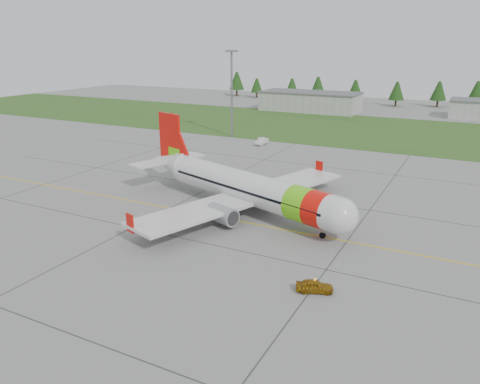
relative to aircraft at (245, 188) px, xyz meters
The scene contains 9 objects.
ground 13.36m from the aircraft, 66.37° to the right, with size 320.00×320.00×0.00m, color gray.
aircraft is the anchor object (origin of this frame).
follow_me_car 22.80m from the aircraft, 46.96° to the right, with size 1.39×1.18×3.45m, color orange.
service_van 44.15m from the aircraft, 111.82° to the left, with size 1.61×1.52×4.62m, color silver.
grass_strip 70.42m from the aircraft, 85.77° to the left, with size 320.00×50.00×0.03m, color #30561E.
taxi_guideline 7.27m from the aircraft, 36.61° to the right, with size 120.00×0.25×0.02m, color gold.
hangar_west 101.24m from the aircraft, 104.19° to the left, with size 32.00×14.00×6.00m, color #A8A8A3.
floodlight_mast 53.79m from the aircraft, 120.16° to the left, with size 0.50×0.50×20.00m, color slate.
treeline 126.27m from the aircraft, 87.65° to the left, with size 160.00×8.00×10.00m, color #1C3F14, non-canonical shape.
Camera 1 is at (21.85, -42.21, 22.11)m, focal length 35.00 mm.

